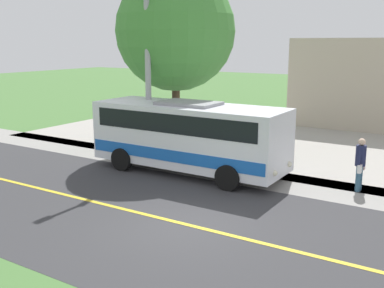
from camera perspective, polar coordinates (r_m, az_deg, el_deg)
ground_plane at (r=12.90m, az=-0.72°, el=-10.00°), size 120.00×120.00×0.00m
road_surface at (r=12.90m, az=-0.72°, el=-9.99°), size 8.00×100.00×0.01m
sidewalk at (r=17.25m, az=8.70°, el=-4.26°), size 2.40×100.00×0.01m
parking_lot_surface at (r=23.21m, az=22.73°, el=-0.75°), size 14.00×36.00×0.01m
road_centre_line at (r=12.90m, az=-0.72°, el=-9.97°), size 0.16×100.00×0.00m
shuttle_bus_front at (r=17.58m, az=-0.40°, el=1.30°), size 2.71×7.70×2.75m
pedestrian_with_bags at (r=16.42m, az=20.19°, el=-2.20°), size 0.72×0.34×1.82m
street_light_pole at (r=18.84m, az=-5.76°, el=9.96°), size 1.97×0.24×7.43m
tree_curbside at (r=21.03m, az=-2.07°, el=13.84°), size 5.34×5.34×8.11m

